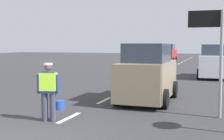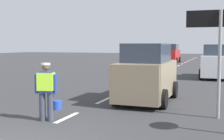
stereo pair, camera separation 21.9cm
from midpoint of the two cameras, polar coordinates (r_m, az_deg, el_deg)
ground_plane at (r=26.86m, az=10.73°, el=-0.01°), size 96.00×96.00×0.00m
lane_center_line at (r=31.00m, az=11.98°, el=0.61°), size 0.14×46.40×0.01m
road_worker at (r=9.00m, az=-11.22°, el=-3.42°), size 0.73×0.48×1.67m
lane_direction_sign at (r=9.63m, az=18.52°, el=5.76°), size 1.16×0.11×3.20m
car_parked_far at (r=21.31m, az=18.89°, el=1.34°), size 1.89×4.32×2.19m
car_outgoing_ahead at (r=11.91m, az=7.00°, el=-0.88°), size 1.94×3.81×2.23m
car_oncoming_third at (r=37.53m, az=10.98°, el=2.92°), size 1.91×4.17×2.24m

